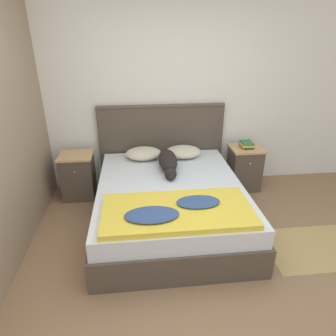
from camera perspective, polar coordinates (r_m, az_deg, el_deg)
The scene contains 13 objects.
ground_plane at distance 2.84m, azimuth 4.21°, elevation -22.35°, with size 16.00×16.00×0.00m, color #896647.
wall_back at distance 4.11m, azimuth -0.59°, elevation 13.68°, with size 9.00×0.06×2.55m.
wall_side_left at distance 3.27m, azimuth -28.03°, elevation 7.79°, with size 0.06×3.10×2.55m.
bed at distance 3.47m, azimuth 0.36°, elevation -6.82°, with size 1.64×1.98×0.52m.
headboard at distance 4.22m, azimuth -1.22°, elevation 4.55°, with size 1.72×0.06×1.17m.
nightstand_left at distance 4.16m, azimuth -16.72°, elevation -1.41°, with size 0.43×0.40×0.61m.
nightstand_right at distance 4.34m, azimuth 14.33°, elevation 0.05°, with size 0.43×0.40×0.61m.
pillow_left at distance 3.97m, azimuth -4.70°, elevation 2.80°, with size 0.47×0.38×0.14m.
pillow_right at distance 4.02m, azimuth 2.90°, elevation 3.12°, with size 0.47×0.38×0.14m.
quilt at distance 2.80m, azimuth 1.60°, elevation -8.13°, with size 1.39×0.69×0.10m.
dog at distance 3.63m, azimuth 0.02°, elevation 1.22°, with size 0.23×0.74×0.21m.
book_stack at distance 4.24m, azimuth 14.76°, elevation 4.36°, with size 0.18×0.21×0.07m.
rug at distance 3.60m, azimuth 26.42°, elevation -13.37°, with size 1.06×0.71×0.00m.
Camera 1 is at (-0.40, -1.88, 2.08)m, focal length 32.00 mm.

